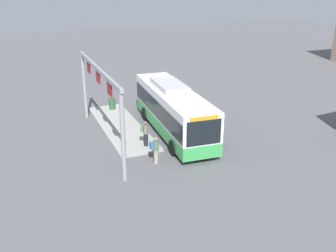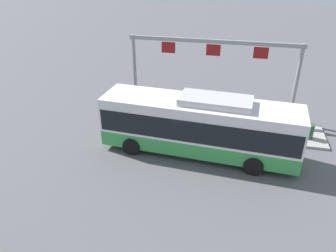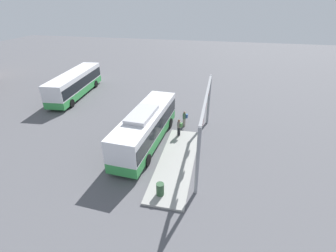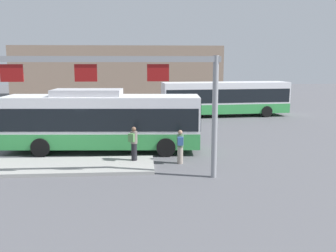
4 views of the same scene
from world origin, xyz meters
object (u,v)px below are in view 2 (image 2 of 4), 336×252
person_waiting_near (177,112)px  trash_bin (309,131)px  bus_main (199,124)px  person_boarding (143,110)px

person_waiting_near → trash_bin: (-7.98, -0.13, -0.44)m
person_waiting_near → bus_main: bearing=59.4°
person_waiting_near → trash_bin: size_ratio=1.86×
person_waiting_near → trash_bin: 7.99m
bus_main → person_boarding: 5.00m
bus_main → person_boarding: bus_main is taller
bus_main → person_waiting_near: (1.76, -2.67, -0.76)m
person_boarding → bus_main: bearing=58.2°
bus_main → person_waiting_near: bus_main is taller
person_boarding → trash_bin: 10.25m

